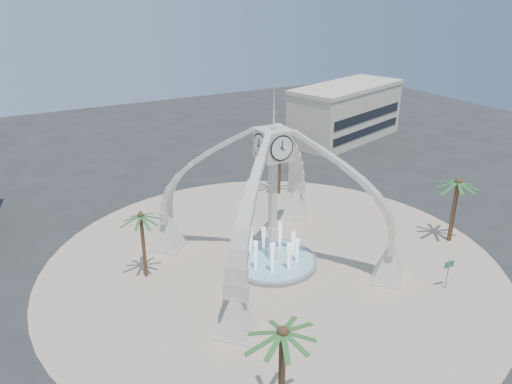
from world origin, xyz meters
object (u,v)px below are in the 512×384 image
clock_tower (273,196)px  palm_east (458,183)px  palm_south (283,333)px  fountain (272,261)px  street_sign (448,268)px  palm_west (141,216)px  palm_north (280,140)px

clock_tower → palm_east: clock_tower is taller
palm_south → fountain: bearing=61.2°
clock_tower → fountain: (0.00, 0.00, -6.20)m
palm_south → street_sign: 19.72m
palm_south → street_sign: bearing=14.7°
palm_east → palm_south: (-25.45, -10.53, 0.01)m
palm_west → fountain: bearing=-17.6°
palm_east → palm_south: 27.54m
clock_tower → palm_south: (-8.31, -15.10, -0.43)m
clock_tower → palm_east: size_ratio=2.58×
palm_west → palm_north: palm_north is taller
fountain → palm_north: bearing=56.6°
clock_tower → palm_south: bearing=-118.8°
palm_north → street_sign: size_ratio=2.75×
clock_tower → palm_north: clock_tower is taller
fountain → street_sign: size_ratio=2.94×
palm_north → palm_south: bearing=-121.0°
palm_east → palm_north: size_ratio=0.93×
fountain → palm_north: 17.23m
palm_west → palm_east: bearing=-15.9°
palm_north → street_sign: bearing=-86.3°
palm_east → palm_north: bearing=114.8°
palm_east → palm_south: bearing=-157.5°
clock_tower → palm_east: bearing=-14.9°
palm_east → street_sign: (-6.79, -5.64, -4.10)m
clock_tower → palm_north: 16.04m
fountain → palm_south: (-8.31, -15.10, 5.77)m
palm_west → palm_south: bearing=-83.5°
palm_east → palm_north: 19.80m
fountain → palm_south: 18.18m
palm_north → street_sign: palm_north is taller
palm_north → palm_east: bearing=-65.2°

